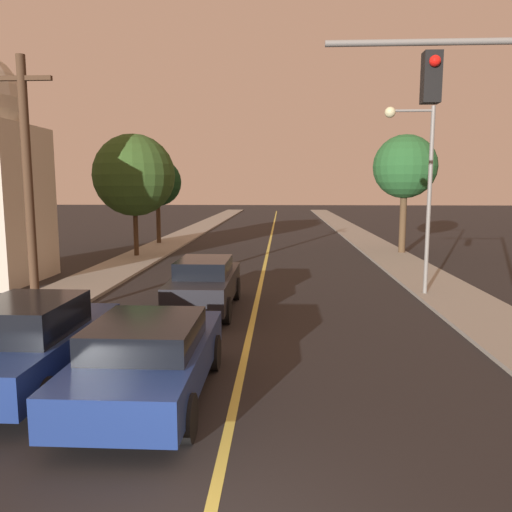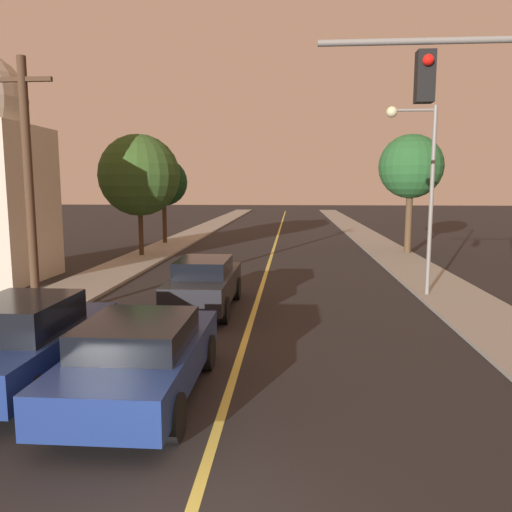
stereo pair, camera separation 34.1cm
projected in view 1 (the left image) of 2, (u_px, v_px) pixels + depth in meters
road_surface at (272, 233)px, 40.61m from camera, size 10.83×80.00×0.01m
sidewalk_left at (191, 232)px, 40.94m from camera, size 2.50×80.00×0.12m
sidewalk_right at (354, 233)px, 40.26m from camera, size 2.50×80.00×0.12m
car_near_lane_front at (149, 357)px, 8.78m from camera, size 2.10×4.75×1.50m
car_near_lane_second at (205, 283)px, 15.19m from camera, size 1.84×4.83×1.62m
car_outer_lane_front at (32, 342)px, 9.44m from camera, size 1.96×4.61×1.68m
traffic_signal_mast at (506, 149)px, 9.07m from camera, size 4.35×0.42×6.45m
streetlamp_right at (418, 173)px, 16.70m from camera, size 1.66×0.36×6.29m
utility_pole_left at (28, 185)px, 13.40m from camera, size 1.60×0.24×7.06m
tree_left_near at (134, 175)px, 26.20m from camera, size 4.29×4.29×6.39m
tree_left_far at (157, 182)px, 32.27m from camera, size 3.08×3.08×5.49m
tree_right_near at (405, 167)px, 27.36m from camera, size 3.48×3.48×6.49m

